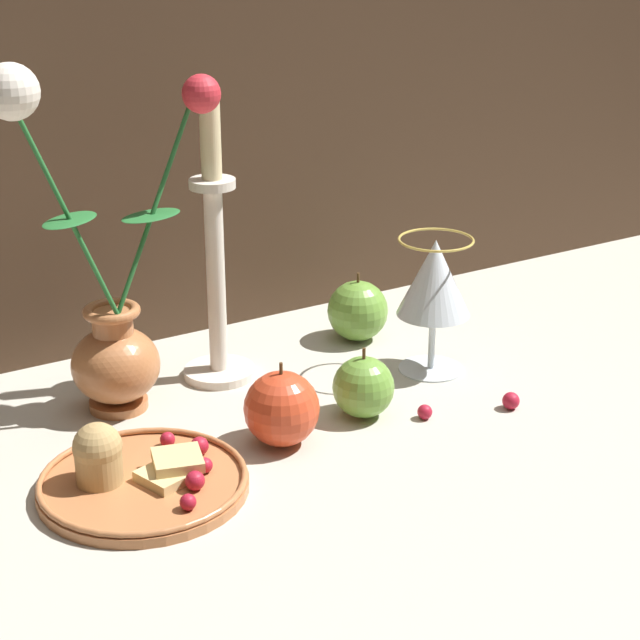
# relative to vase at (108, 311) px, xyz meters

# --- Properties ---
(ground_plane) EXTENTS (2.40, 2.40, 0.00)m
(ground_plane) POSITION_rel_vase_xyz_m (0.16, -0.09, -0.12)
(ground_plane) COLOR #B7B2A3
(ground_plane) RESTS_ON ground
(vase) EXTENTS (0.24, 0.10, 0.38)m
(vase) POSITION_rel_vase_xyz_m (0.00, 0.00, 0.00)
(vase) COLOR #B77042
(vase) RESTS_ON ground_plane
(plate_with_pastries) EXTENTS (0.20, 0.20, 0.07)m
(plate_with_pastries) POSITION_rel_vase_xyz_m (-0.04, -0.17, -0.10)
(plate_with_pastries) COLOR #B77042
(plate_with_pastries) RESTS_ON ground_plane
(wine_glass) EXTENTS (0.09, 0.09, 0.16)m
(wine_glass) POSITION_rel_vase_xyz_m (0.36, -0.09, -0.01)
(wine_glass) COLOR silver
(wine_glass) RESTS_ON ground_plane
(candlestick) EXTENTS (0.08, 0.08, 0.34)m
(candlestick) POSITION_rel_vase_xyz_m (0.14, 0.02, 0.02)
(candlestick) COLOR silver
(candlestick) RESTS_ON ground_plane
(apple_beside_vase) EXTENTS (0.07, 0.07, 0.08)m
(apple_beside_vase) POSITION_rel_vase_xyz_m (0.22, -0.15, -0.08)
(apple_beside_vase) COLOR #669938
(apple_beside_vase) RESTS_ON ground_plane
(apple_near_glass) EXTENTS (0.08, 0.08, 0.09)m
(apple_near_glass) POSITION_rel_vase_xyz_m (0.33, 0.03, -0.08)
(apple_near_glass) COLOR #669938
(apple_near_glass) RESTS_ON ground_plane
(apple_at_table_edge) EXTENTS (0.08, 0.08, 0.09)m
(apple_at_table_edge) POSITION_rel_vase_xyz_m (0.12, -0.16, -0.08)
(apple_at_table_edge) COLOR #D14223
(apple_at_table_edge) RESTS_ON ground_plane
(berry_near_plate) EXTENTS (0.02, 0.02, 0.02)m
(berry_near_plate) POSITION_rel_vase_xyz_m (0.37, -0.22, -0.11)
(berry_near_plate) COLOR #AD192D
(berry_near_plate) RESTS_ON ground_plane
(berry_front_center) EXTENTS (0.02, 0.02, 0.02)m
(berry_front_center) POSITION_rel_vase_xyz_m (0.28, -0.19, -0.11)
(berry_front_center) COLOR #AD192D
(berry_front_center) RESTS_ON ground_plane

